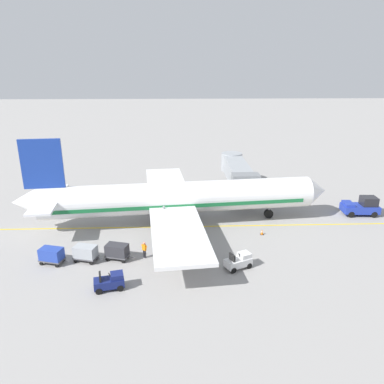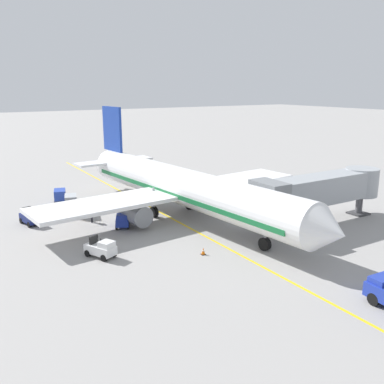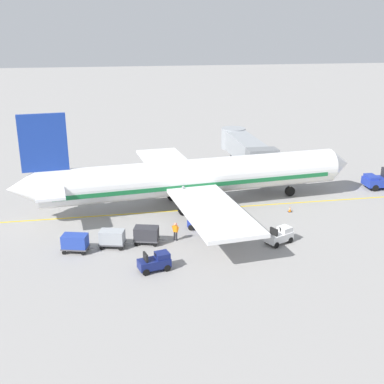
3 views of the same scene
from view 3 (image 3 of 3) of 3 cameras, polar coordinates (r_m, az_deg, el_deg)
ground_plane at (r=51.26m, az=2.17°, el=-1.96°), size 400.00×400.00×0.00m
gate_lead_in_line at (r=51.25m, az=2.17°, el=-1.95°), size 0.24×80.00×0.01m
parked_airliner at (r=50.96m, az=0.14°, el=1.72°), size 30.38×37.35×10.63m
jet_bridge at (r=62.64m, az=6.33°, el=5.12°), size 15.27×3.50×4.98m
pushback_tractor at (r=61.77m, az=21.72°, el=1.41°), size 2.42×4.51×2.40m
baggage_tug_lead at (r=43.63m, az=10.30°, el=-5.09°), size 2.16×2.77×1.62m
baggage_tug_trailing at (r=38.47m, az=-4.35°, el=-8.22°), size 1.77×2.71×1.62m
baggage_tug_spare at (r=45.83m, az=1.24°, el=-3.57°), size 2.17×2.77×1.62m
baggage_cart_front at (r=42.92m, az=-5.40°, el=-4.92°), size 1.85×2.98×1.58m
baggage_cart_second_in_train at (r=42.61m, az=-9.40°, el=-5.29°), size 1.85×2.98×1.58m
baggage_cart_third_in_train at (r=42.38m, az=-13.62°, el=-5.72°), size 1.85×2.98×1.58m
ground_crew_wing_walker at (r=43.38m, az=-1.96°, el=-4.57°), size 0.50×0.64×1.69m
safety_cone_nose_left at (r=51.22m, az=11.46°, el=-2.00°), size 0.36×0.36×0.59m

